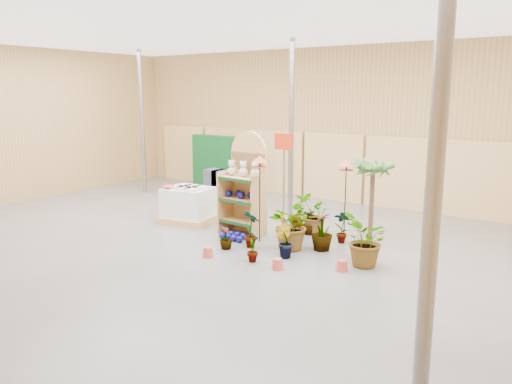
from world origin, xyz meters
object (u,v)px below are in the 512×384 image
pallet_stack (188,205)px  potted_plant_2 (290,223)px  display_shelf (246,187)px  bird_table_front (260,162)px

pallet_stack → potted_plant_2: potted_plant_2 is taller
display_shelf → pallet_stack: size_ratio=1.70×
display_shelf → bird_table_front: 1.01m
potted_plant_2 → bird_table_front: bearing=175.8°
pallet_stack → display_shelf: bearing=-9.5°
display_shelf → pallet_stack: display_shelf is taller
display_shelf → pallet_stack: bearing=-175.8°
display_shelf → bird_table_front: (0.64, -0.39, 0.68)m
pallet_stack → potted_plant_2: size_ratio=1.28×
pallet_stack → potted_plant_2: bearing=-17.7°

